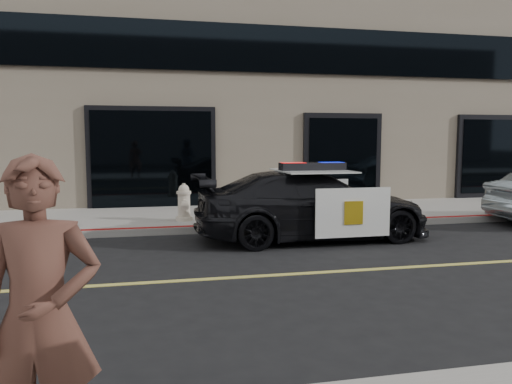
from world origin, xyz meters
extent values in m
plane|color=black|center=(0.00, 0.00, 0.00)|extent=(120.00, 120.00, 0.00)
cube|color=gray|center=(0.00, 5.25, 0.07)|extent=(60.00, 3.50, 0.15)
cube|color=#756856|center=(0.00, 10.50, 6.00)|extent=(60.00, 7.00, 12.00)
imported|color=black|center=(2.05, 2.46, 0.68)|extent=(2.00, 4.72, 1.36)
cube|color=white|center=(2.52, 1.49, 0.66)|extent=(1.45, 0.05, 0.91)
cube|color=white|center=(2.50, 3.44, 0.66)|extent=(1.45, 0.05, 0.91)
cube|color=white|center=(2.05, 2.46, 1.37)|extent=(1.38, 1.64, 0.02)
cube|color=gold|center=(2.52, 1.47, 0.66)|extent=(0.36, 0.01, 0.43)
cube|color=black|center=(2.05, 2.46, 1.45)|extent=(1.31, 0.35, 0.16)
cube|color=red|center=(1.66, 2.46, 1.46)|extent=(0.46, 0.30, 0.15)
cube|color=#0C19CC|center=(2.45, 2.47, 1.46)|extent=(0.46, 0.30, 0.15)
cylinder|color=beige|center=(-0.34, 4.38, 0.19)|extent=(0.38, 0.38, 0.09)
cylinder|color=beige|center=(-0.34, 4.38, 0.50)|extent=(0.28, 0.28, 0.53)
cylinder|color=beige|center=(-0.34, 4.38, 0.79)|extent=(0.33, 0.33, 0.06)
sphere|color=beige|center=(-0.34, 4.38, 0.85)|extent=(0.24, 0.24, 0.24)
cylinder|color=beige|center=(-0.34, 4.38, 0.96)|extent=(0.07, 0.07, 0.07)
cylinder|color=beige|center=(-0.34, 4.56, 0.58)|extent=(0.14, 0.13, 0.14)
cylinder|color=beige|center=(-0.34, 4.20, 0.58)|extent=(0.14, 0.13, 0.14)
cylinder|color=beige|center=(-0.34, 4.17, 0.50)|extent=(0.18, 0.15, 0.18)
imported|color=brown|center=(-1.71, -4.17, 1.03)|extent=(0.66, 0.45, 1.77)
camera|label=1|loc=(-1.13, -6.92, 1.99)|focal=35.00mm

